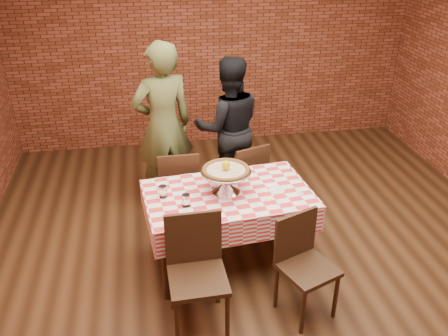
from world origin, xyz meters
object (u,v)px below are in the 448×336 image
Objects in this scene: condiment_caddy at (221,171)px; water_glass_right at (163,192)px; pizza_stand at (226,181)px; diner_black at (229,127)px; chair_near_left at (198,277)px; chair_far_right at (244,178)px; table at (228,228)px; chair_near_right at (308,270)px; water_glass_left at (186,200)px; chair_far_left at (178,186)px; diner_olive at (163,126)px; pizza at (226,171)px.

water_glass_right is at bearing 178.63° from condiment_caddy.
diner_black is (0.26, 1.30, -0.04)m from pizza_stand.
chair_far_right is at bearing 64.79° from chair_near_left.
chair_far_right is at bearing 68.59° from table.
chair_near_right is 0.54× the size of diner_black.
water_glass_left is 0.58m from condiment_caddy.
chair_near_right is at bearing 97.22° from diner_black.
chair_far_left is at bearing 102.91° from condiment_caddy.
water_glass_right is (-0.57, -0.01, -0.05)m from pizza_stand.
diner_olive is at bearing -46.19° from chair_far_right.
chair_near_right is (0.51, -0.78, 0.07)m from table.
chair_near_right is 0.99× the size of chair_far_left.
chair_far_left is (-0.38, 0.72, -0.41)m from pizza_stand.
diner_black is (0.83, 1.31, 0.01)m from water_glass_right.
water_glass_right is at bearing 103.46° from chair_near_left.
diner_black reaches higher than pizza.
pizza is 0.29m from condiment_caddy.
diner_black is (0.26, 1.30, -0.15)m from pizza.
pizza reaches higher than condiment_caddy.
chair_near_left is (-0.36, -1.05, -0.36)m from condiment_caddy.
water_glass_left is 0.07× the size of diner_black.
water_glass_right is at bearing 22.56° from chair_far_right.
chair_near_left is at bearing 90.99° from chair_far_left.
pizza reaches higher than table.
chair_far_right is (0.70, 1.57, -0.03)m from chair_near_left.
condiment_caddy reaches higher than water_glass_left.
table is at bearing -65.07° from pizza.
pizza_stand reaches higher than water_glass_right.
diner_black is at bearing 57.73° from water_glass_right.
diner_olive is (-0.82, 0.43, 0.50)m from chair_far_right.
condiment_caddy is (0.56, 0.27, 0.02)m from water_glass_right.
pizza_stand is at bearing 0.00° from pizza.
chair_far_left is at bearing 75.77° from water_glass_right.
pizza reaches higher than chair_near_right.
pizza_stand is 0.95m from chair_near_left.
chair_far_left reaches higher than water_glass_left.
condiment_caddy is 1.26m from chair_near_right.
table is 1.65× the size of chair_far_left.
water_glass_right is 1.41m from chair_near_right.
water_glass_right is 0.83m from chair_far_left.
pizza_stand is 0.52× the size of chair_far_left.
water_glass_right is at bearing 57.77° from diner_black.
condiment_caddy is 0.16× the size of chair_near_left.
chair_near_left is 1.05× the size of chair_far_left.
diner_olive is at bearing 111.89° from pizza_stand.
condiment_caddy is at bearing 129.73° from chair_far_left.
pizza is 0.45m from water_glass_left.
water_glass_left is at bearing -156.68° from condiment_caddy.
chair_near_left is 1.50m from chair_far_left.
pizza_stand is at bearing 64.13° from chair_near_left.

